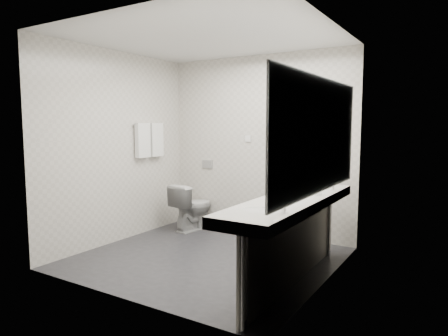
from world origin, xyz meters
The scene contains 30 objects.
floor centered at (0.00, 0.00, 0.00)m, with size 2.80×2.80×0.00m, color #26252A.
ceiling centered at (0.00, 0.00, 2.50)m, with size 2.80×2.80×0.00m, color silver.
wall_back centered at (0.00, 1.30, 1.25)m, with size 2.80×2.80×0.00m, color beige.
wall_front centered at (0.00, -1.30, 1.25)m, with size 2.80×2.80×0.00m, color beige.
wall_left centered at (-1.40, 0.00, 1.25)m, with size 2.60×2.60×0.00m, color beige.
wall_right centered at (1.40, 0.00, 1.25)m, with size 2.60×2.60×0.00m, color beige.
vanity_counter centered at (1.12, -0.20, 0.80)m, with size 0.55×2.20×0.10m, color silver.
vanity_panel centered at (1.15, -0.20, 0.38)m, with size 0.03×2.15×0.75m, color gray.
vanity_post_near centered at (1.18, -1.24, 0.38)m, with size 0.06×0.06×0.75m, color silver.
vanity_post_far centered at (1.18, 0.84, 0.38)m, with size 0.06×0.06×0.75m, color silver.
mirror centered at (1.39, -0.20, 1.45)m, with size 0.02×2.20×1.05m, color #B2BCC6.
basin_near centered at (1.12, -0.85, 0.83)m, with size 0.40×0.31×0.05m, color silver.
basin_far centered at (1.12, 0.45, 0.83)m, with size 0.40×0.31×0.05m, color silver.
faucet_near centered at (1.32, -0.85, 0.92)m, with size 0.04×0.04×0.15m, color silver.
faucet_far centered at (1.32, 0.45, 0.92)m, with size 0.04×0.04×0.15m, color silver.
soap_bottle_a centered at (1.17, -0.08, 0.90)m, with size 0.04×0.04×0.10m, color beige.
soap_bottle_c centered at (1.11, -0.20, 0.91)m, with size 0.05×0.05×0.12m, color beige.
glass_left centered at (1.29, 0.09, 0.91)m, with size 0.06×0.06×0.11m, color silver.
toilet centered at (-0.90, 0.96, 0.34)m, with size 0.38×0.68×0.69m, color silver.
flush_plate centered at (-0.85, 1.29, 0.95)m, with size 0.18×0.02×0.12m, color #B2B5BA.
pedal_bin centered at (0.31, 0.58, 0.14)m, with size 0.20×0.20×0.27m, color #B2B5BA.
bin_lid centered at (0.31, 0.58, 0.28)m, with size 0.20×0.20×0.01m, color #B2B5BA.
towel_rail centered at (-1.35, 0.55, 1.55)m, with size 0.02×0.02×0.62m, color silver.
towel_near centered at (-1.34, 0.41, 1.33)m, with size 0.07×0.24×0.48m, color white.
towel_far centered at (-1.34, 0.69, 1.33)m, with size 0.07×0.24×0.48m, color white.
dryer_cradle centered at (0.25, 1.27, 1.50)m, with size 0.10×0.04×0.14m, color gray.
dryer_barrel centered at (0.25, 1.20, 1.53)m, with size 0.08×0.08×0.14m, color gray.
dryer_cord centered at (0.25, 1.26, 1.25)m, with size 0.02×0.02×0.35m, color black.
switch_plate_a centered at (-0.15, 1.29, 1.35)m, with size 0.09×0.02×0.09m, color silver.
switch_plate_b centered at (0.55, 1.29, 1.35)m, with size 0.09×0.02×0.09m, color silver.
Camera 1 is at (2.55, -3.75, 1.54)m, focal length 32.15 mm.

